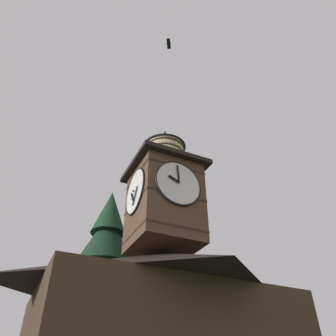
{
  "coord_description": "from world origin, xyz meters",
  "views": [
    {
      "loc": [
        7.42,
        12.28,
        1.51
      ],
      "look_at": [
        0.76,
        -1.76,
        12.47
      ],
      "focal_mm": 35.68,
      "sensor_mm": 36.0,
      "label": 1
    }
  ],
  "objects_px": {
    "pine_tree_behind": "(100,306)",
    "moon": "(192,312)",
    "flying_bird_high": "(169,44)",
    "building_main": "(158,335)",
    "clock_tower": "(164,191)"
  },
  "relations": [
    {
      "from": "pine_tree_behind",
      "to": "moon",
      "type": "height_order",
      "value": "moon"
    },
    {
      "from": "moon",
      "to": "flying_bird_high",
      "type": "distance_m",
      "value": 41.35
    },
    {
      "from": "flying_bird_high",
      "to": "pine_tree_behind",
      "type": "bearing_deg",
      "value": -90.41
    },
    {
      "from": "moon",
      "to": "flying_bird_high",
      "type": "bearing_deg",
      "value": 59.86
    },
    {
      "from": "building_main",
      "to": "moon",
      "type": "xyz_separation_m",
      "value": [
        -18.82,
        -30.66,
        8.44
      ]
    },
    {
      "from": "building_main",
      "to": "clock_tower",
      "type": "bearing_deg",
      "value": 84.37
    },
    {
      "from": "building_main",
      "to": "flying_bird_high",
      "type": "height_order",
      "value": "flying_bird_high"
    },
    {
      "from": "clock_tower",
      "to": "flying_bird_high",
      "type": "bearing_deg",
      "value": 67.78
    },
    {
      "from": "building_main",
      "to": "clock_tower",
      "type": "xyz_separation_m",
      "value": [
        0.06,
        0.6,
        7.0
      ]
    },
    {
      "from": "clock_tower",
      "to": "building_main",
      "type": "bearing_deg",
      "value": -95.63
    },
    {
      "from": "building_main",
      "to": "clock_tower",
      "type": "relative_size",
      "value": 1.5
    },
    {
      "from": "pine_tree_behind",
      "to": "moon",
      "type": "bearing_deg",
      "value": -127.59
    },
    {
      "from": "building_main",
      "to": "clock_tower",
      "type": "height_order",
      "value": "clock_tower"
    },
    {
      "from": "building_main",
      "to": "moon",
      "type": "height_order",
      "value": "moon"
    },
    {
      "from": "pine_tree_behind",
      "to": "flying_bird_high",
      "type": "distance_m",
      "value": 14.74
    }
  ]
}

